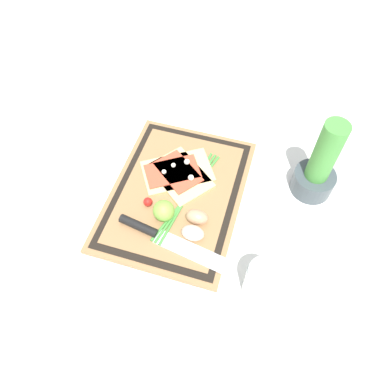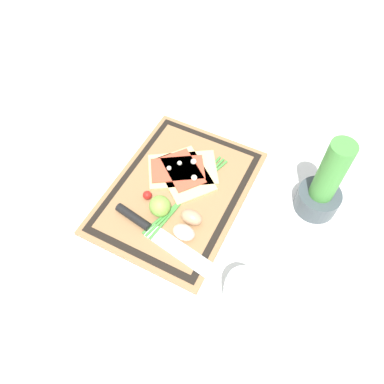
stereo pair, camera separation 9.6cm
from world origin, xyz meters
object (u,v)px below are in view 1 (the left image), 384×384
at_px(pizza_slice_near, 176,171).
at_px(pizza_slice_far, 180,175).
at_px(lime, 164,211).
at_px(sauce_jar, 262,283).
at_px(knife, 155,234).
at_px(herb_pot, 318,169).
at_px(egg_brown, 197,217).
at_px(cherry_tomato_red, 148,202).
at_px(egg_pink, 193,233).

distance_m(pizza_slice_near, pizza_slice_far, 0.02).
relative_size(lime, sauce_jar, 0.50).
bearing_deg(knife, lime, 176.36).
relative_size(knife, herb_pot, 1.22).
xyz_separation_m(pizza_slice_far, lime, (0.13, 0.00, 0.02)).
bearing_deg(egg_brown, pizza_slice_near, -143.52).
bearing_deg(herb_pot, pizza_slice_near, -79.89).
bearing_deg(herb_pot, cherry_tomato_red, -65.14).
bearing_deg(pizza_slice_far, pizza_slice_near, -123.82).
relative_size(knife, egg_brown, 5.17).
relative_size(knife, egg_pink, 5.17).
xyz_separation_m(pizza_slice_near, egg_brown, (0.13, 0.10, 0.01)).
bearing_deg(sauce_jar, lime, -113.14).
bearing_deg(knife, pizza_slice_far, 179.16).
xyz_separation_m(pizza_slice_far, egg_pink, (0.16, 0.09, 0.01)).
xyz_separation_m(pizza_slice_near, herb_pot, (-0.06, 0.36, 0.06)).
bearing_deg(pizza_slice_near, knife, 2.99).
xyz_separation_m(pizza_slice_far, cherry_tomato_red, (0.11, -0.05, 0.01)).
xyz_separation_m(pizza_slice_near, sauce_jar, (0.25, 0.28, 0.03)).
bearing_deg(knife, cherry_tomato_red, -148.96).
xyz_separation_m(egg_brown, herb_pot, (-0.19, 0.26, 0.05)).
relative_size(cherry_tomato_red, herb_pot, 0.10).
bearing_deg(knife, pizza_slice_near, -177.01).
height_order(pizza_slice_near, knife, pizza_slice_near).
height_order(egg_pink, lime, lime).
bearing_deg(cherry_tomato_red, knife, 31.04).
bearing_deg(knife, sauce_jar, 78.15).
distance_m(pizza_slice_near, egg_brown, 0.16).
relative_size(egg_brown, herb_pot, 0.24).
height_order(pizza_slice_near, sauce_jar, sauce_jar).
distance_m(pizza_slice_near, sauce_jar, 0.38).
relative_size(pizza_slice_near, cherry_tomato_red, 9.16).
bearing_deg(egg_pink, pizza_slice_near, -150.55).
relative_size(knife, sauce_jar, 2.68).
height_order(egg_pink, cherry_tomato_red, egg_pink).
relative_size(egg_pink, herb_pot, 0.24).
xyz_separation_m(pizza_slice_near, pizza_slice_far, (0.01, 0.01, 0.00)).
bearing_deg(sauce_jar, knife, -101.85).
relative_size(pizza_slice_near, herb_pot, 0.91).
relative_size(pizza_slice_near, pizza_slice_far, 1.08).
bearing_deg(lime, herb_pot, 120.76).
distance_m(herb_pot, sauce_jar, 0.33).
relative_size(pizza_slice_near, egg_brown, 3.86).
distance_m(lime, sauce_jar, 0.29).
height_order(lime, sauce_jar, sauce_jar).
height_order(egg_brown, herb_pot, herb_pot).
height_order(herb_pot, sauce_jar, herb_pot).
bearing_deg(egg_pink, knife, -75.38).
height_order(pizza_slice_near, herb_pot, herb_pot).
bearing_deg(pizza_slice_far, cherry_tomato_red, -24.47).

